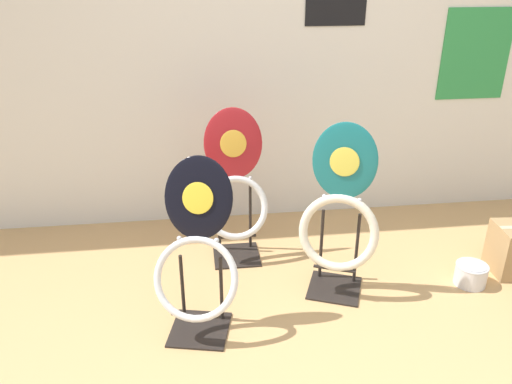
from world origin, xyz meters
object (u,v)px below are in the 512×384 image
object	(u,v)px
paint_can	(471,273)
toilet_seat_display_jazz_black	(197,257)
toilet_seat_display_crimson_swirl	(235,192)
toilet_seat_display_teal_sax	(340,220)

from	to	relation	value
paint_can	toilet_seat_display_jazz_black	bearing A→B (deg)	-173.41
toilet_seat_display_crimson_swirl	toilet_seat_display_teal_sax	size ratio (longest dim) A/B	0.96
toilet_seat_display_crimson_swirl	toilet_seat_display_teal_sax	world-z (taller)	toilet_seat_display_teal_sax
toilet_seat_display_jazz_black	toilet_seat_display_teal_sax	bearing A→B (deg)	16.49
toilet_seat_display_crimson_swirl	toilet_seat_display_teal_sax	distance (m)	0.67
toilet_seat_display_crimson_swirl	paint_can	world-z (taller)	toilet_seat_display_crimson_swirl
toilet_seat_display_jazz_black	paint_can	xyz separation A→B (m)	(1.52, 0.18, -0.34)
toilet_seat_display_teal_sax	paint_can	xyz separation A→B (m)	(0.77, -0.05, -0.36)
toilet_seat_display_teal_sax	toilet_seat_display_jazz_black	xyz separation A→B (m)	(-0.75, -0.22, -0.03)
toilet_seat_display_crimson_swirl	paint_can	size ratio (longest dim) A/B	5.13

